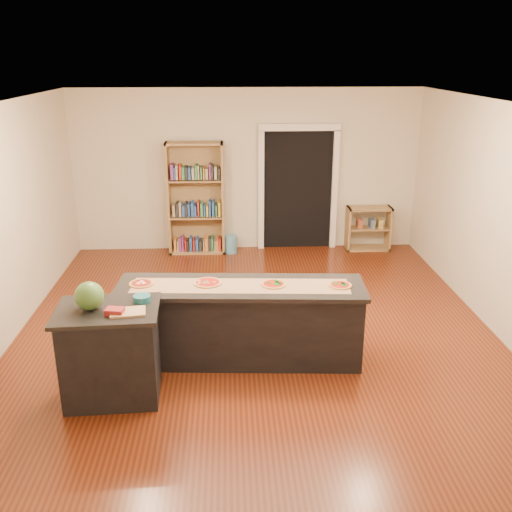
{
  "coord_description": "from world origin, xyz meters",
  "views": [
    {
      "loc": [
        -0.32,
        -6.33,
        3.33
      ],
      "look_at": [
        0.0,
        0.2,
        1.0
      ],
      "focal_mm": 40.0,
      "sensor_mm": 36.0,
      "label": 1
    }
  ],
  "objects_px": {
    "bookshelf": "(196,199)",
    "watermelon": "(89,296)",
    "waste_bin": "(231,244)",
    "low_shelf": "(368,228)",
    "kitchen_island": "(241,322)",
    "side_counter": "(111,353)"
  },
  "relations": [
    {
      "from": "low_shelf",
      "to": "waste_bin",
      "type": "relative_size",
      "value": 2.45
    },
    {
      "from": "side_counter",
      "to": "watermelon",
      "type": "distance_m",
      "value": 0.65
    },
    {
      "from": "bookshelf",
      "to": "watermelon",
      "type": "height_order",
      "value": "bookshelf"
    },
    {
      "from": "waste_bin",
      "to": "watermelon",
      "type": "relative_size",
      "value": 1.14
    },
    {
      "from": "side_counter",
      "to": "low_shelf",
      "type": "distance_m",
      "value": 5.82
    },
    {
      "from": "low_shelf",
      "to": "watermelon",
      "type": "xyz_separation_m",
      "value": [
        -3.84,
        -4.51,
        0.74
      ]
    },
    {
      "from": "side_counter",
      "to": "low_shelf",
      "type": "height_order",
      "value": "side_counter"
    },
    {
      "from": "kitchen_island",
      "to": "waste_bin",
      "type": "distance_m",
      "value": 3.72
    },
    {
      "from": "kitchen_island",
      "to": "bookshelf",
      "type": "distance_m",
      "value": 3.88
    },
    {
      "from": "low_shelf",
      "to": "waste_bin",
      "type": "bearing_deg",
      "value": -178.17
    },
    {
      "from": "kitchen_island",
      "to": "low_shelf",
      "type": "relative_size",
      "value": 3.55
    },
    {
      "from": "low_shelf",
      "to": "watermelon",
      "type": "relative_size",
      "value": 2.78
    },
    {
      "from": "kitchen_island",
      "to": "waste_bin",
      "type": "height_order",
      "value": "kitchen_island"
    },
    {
      "from": "watermelon",
      "to": "waste_bin",
      "type": "bearing_deg",
      "value": 72.66
    },
    {
      "from": "low_shelf",
      "to": "bookshelf",
      "type": "bearing_deg",
      "value": -179.9
    },
    {
      "from": "bookshelf",
      "to": "waste_bin",
      "type": "height_order",
      "value": "bookshelf"
    },
    {
      "from": "low_shelf",
      "to": "kitchen_island",
      "type": "bearing_deg",
      "value": -121.98
    },
    {
      "from": "side_counter",
      "to": "bookshelf",
      "type": "distance_m",
      "value": 4.57
    },
    {
      "from": "waste_bin",
      "to": "watermelon",
      "type": "distance_m",
      "value": 4.74
    },
    {
      "from": "side_counter",
      "to": "kitchen_island",
      "type": "bearing_deg",
      "value": 25.62
    },
    {
      "from": "side_counter",
      "to": "waste_bin",
      "type": "relative_size",
      "value": 3.15
    },
    {
      "from": "bookshelf",
      "to": "low_shelf",
      "type": "distance_m",
      "value": 3.1
    }
  ]
}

